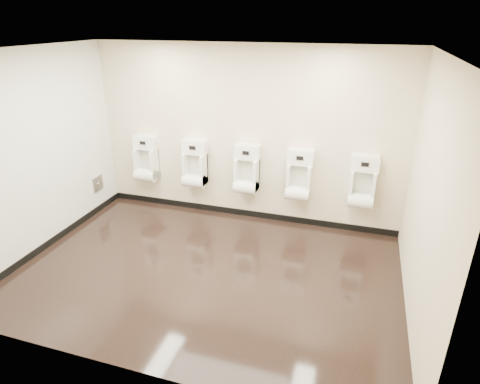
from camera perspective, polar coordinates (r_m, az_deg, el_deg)
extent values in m
cube|color=black|center=(5.51, -4.70, -11.17)|extent=(5.00, 3.50, 0.00)
cube|color=silver|center=(4.54, -5.93, 19.29)|extent=(5.00, 3.50, 0.00)
cube|color=beige|center=(6.41, 0.69, 7.95)|extent=(5.00, 0.02, 2.80)
cube|color=beige|center=(3.46, -16.28, -7.57)|extent=(5.00, 0.02, 2.80)
cube|color=beige|center=(6.21, -27.23, 4.75)|extent=(0.02, 3.50, 2.80)
cube|color=beige|center=(4.58, 25.16, -1.02)|extent=(0.02, 3.50, 2.80)
cube|color=white|center=(6.20, -27.20, 4.74)|extent=(0.01, 3.50, 2.80)
cube|color=black|center=(6.89, 0.61, -2.94)|extent=(5.00, 0.02, 0.10)
cube|color=black|center=(6.70, -25.02, -6.20)|extent=(0.02, 3.50, 0.10)
cube|color=#9E9EA3|center=(7.33, -19.59, 1.15)|extent=(0.03, 0.25, 0.25)
cylinder|color=silver|center=(7.32, -19.48, 1.14)|extent=(0.02, 0.04, 0.04)
cube|color=white|center=(7.15, -13.12, 3.96)|extent=(0.36, 0.26, 0.52)
cube|color=silver|center=(7.21, -12.82, 4.48)|extent=(0.27, 0.01, 0.40)
cylinder|color=white|center=(7.16, -13.26, 2.38)|extent=(0.36, 0.22, 0.22)
cube|color=white|center=(7.07, -13.26, 6.87)|extent=(0.40, 0.19, 0.22)
cube|color=black|center=(6.98, -13.69, 6.78)|extent=(0.10, 0.01, 0.06)
cube|color=silver|center=(6.98, -13.67, 6.79)|extent=(0.12, 0.01, 0.08)
cylinder|color=silver|center=(6.97, -11.76, 6.76)|extent=(0.01, 0.03, 0.03)
cube|color=white|center=(6.76, -6.42, 3.28)|extent=(0.36, 0.26, 0.52)
cube|color=silver|center=(6.82, -6.15, 3.83)|extent=(0.27, 0.01, 0.40)
cylinder|color=white|center=(6.76, -6.58, 1.60)|extent=(0.36, 0.22, 0.22)
cube|color=white|center=(6.67, -6.44, 6.35)|extent=(0.40, 0.19, 0.22)
cube|color=black|center=(6.57, -6.80, 6.26)|extent=(0.10, 0.01, 0.06)
cube|color=silver|center=(6.58, -6.79, 6.27)|extent=(0.12, 0.01, 0.08)
cylinder|color=silver|center=(6.59, -4.77, 6.21)|extent=(0.01, 0.03, 0.03)
cube|color=white|center=(6.46, 0.96, 2.47)|extent=(0.36, 0.26, 0.52)
cube|color=silver|center=(6.53, 1.17, 3.06)|extent=(0.27, 0.01, 0.40)
cylinder|color=white|center=(6.47, 0.77, 0.72)|extent=(0.36, 0.22, 0.22)
cube|color=white|center=(6.37, 1.07, 5.67)|extent=(0.40, 0.19, 0.22)
cube|color=black|center=(6.27, 0.81, 5.57)|extent=(0.10, 0.01, 0.06)
cube|color=silver|center=(6.28, 0.82, 5.58)|extent=(0.12, 0.01, 0.08)
cylinder|color=silver|center=(6.32, 2.89, 5.50)|extent=(0.01, 0.03, 0.03)
cube|color=white|center=(6.30, 8.39, 1.62)|extent=(0.36, 0.26, 0.52)
cube|color=silver|center=(6.36, 8.54, 2.23)|extent=(0.27, 0.01, 0.40)
cylinder|color=white|center=(6.30, 8.19, -0.17)|extent=(0.36, 0.22, 0.22)
cube|color=white|center=(6.20, 8.65, 4.89)|extent=(0.40, 0.19, 0.22)
cube|color=black|center=(6.10, 8.50, 4.78)|extent=(0.10, 0.01, 0.06)
cube|color=silver|center=(6.10, 8.51, 4.79)|extent=(0.12, 0.01, 0.08)
cylinder|color=silver|center=(6.18, 10.56, 4.68)|extent=(0.01, 0.03, 0.03)
cube|color=white|center=(6.24, 16.95, 0.60)|extent=(0.36, 0.26, 0.52)
cube|color=silver|center=(6.31, 17.02, 1.23)|extent=(0.27, 0.01, 0.40)
cylinder|color=white|center=(6.25, 16.74, -1.21)|extent=(0.36, 0.22, 0.22)
cube|color=white|center=(6.15, 17.37, 3.89)|extent=(0.40, 0.19, 0.22)
cube|color=black|center=(6.04, 17.37, 3.76)|extent=(0.10, 0.01, 0.06)
cube|color=silver|center=(6.05, 17.37, 3.77)|extent=(0.12, 0.01, 0.08)
cylinder|color=silver|center=(6.15, 19.29, 3.65)|extent=(0.01, 0.03, 0.03)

